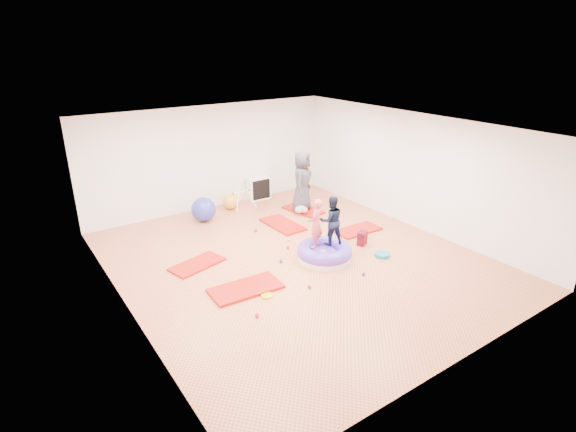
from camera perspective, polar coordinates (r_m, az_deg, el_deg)
room at (r=9.08m, az=1.07°, el=2.36°), size 7.01×8.01×2.81m
gym_mat_front_left at (r=8.56m, az=-5.38°, el=-9.15°), size 1.38×0.74×0.06m
gym_mat_mid_left at (r=9.57m, az=-11.45°, el=-6.03°), size 1.23×0.83×0.05m
gym_mat_center_back at (r=11.33m, az=-0.70°, el=-1.07°), size 0.66×1.27×0.05m
gym_mat_right at (r=11.14m, az=8.86°, el=-1.77°), size 1.15×0.59×0.05m
gym_mat_rear_right at (r=12.30m, az=1.94°, el=0.76°), size 0.76×1.21×0.05m
inflatable_cushion at (r=9.62m, az=4.65°, el=-4.68°), size 1.18×1.18×0.37m
child_pink at (r=9.32m, az=3.58°, el=-0.66°), size 0.46×0.43×1.06m
child_navy at (r=9.46m, az=5.52°, el=-0.30°), size 0.63×0.57×1.08m
adult_caregiver at (r=12.00m, az=1.81°, el=4.45°), size 0.94×0.90×1.62m
infant at (r=11.98m, az=1.74°, el=0.86°), size 0.36×0.37×0.21m
ball_pit_balls at (r=9.97m, az=0.98°, el=-4.31°), size 3.69×3.48×0.07m
exercise_ball_blue at (r=11.72m, az=-10.68°, el=0.84°), size 0.63×0.63×0.63m
exercise_ball_orange at (r=12.48m, az=-7.33°, el=1.84°), size 0.43×0.43×0.43m
infant_play_gym at (r=12.45m, az=-5.96°, el=2.42°), size 0.65×0.61×0.50m
cube_shelf at (r=13.14m, az=-3.75°, el=3.54°), size 0.67×0.33×0.67m
balance_disc at (r=9.96m, az=11.86°, el=-4.83°), size 0.33×0.33×0.07m
backpack at (r=10.38m, az=9.41°, el=-2.80°), size 0.32×0.27×0.31m
yellow_toy at (r=8.34m, az=-2.67°, el=-10.06°), size 0.22×0.22×0.03m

